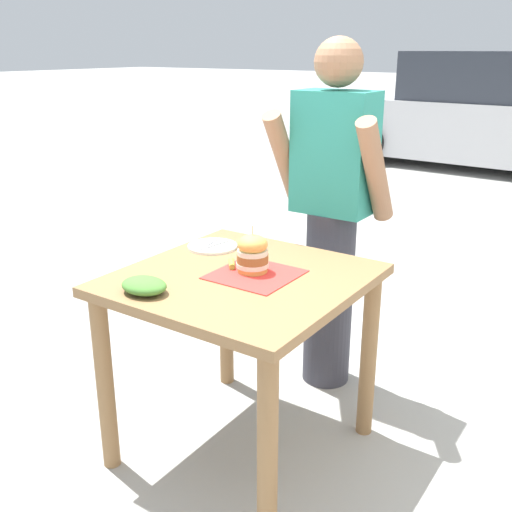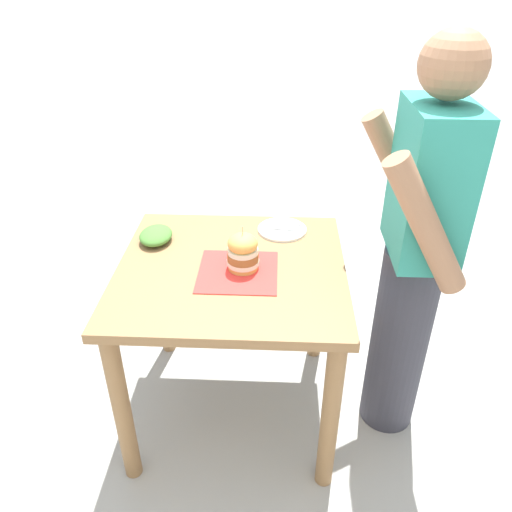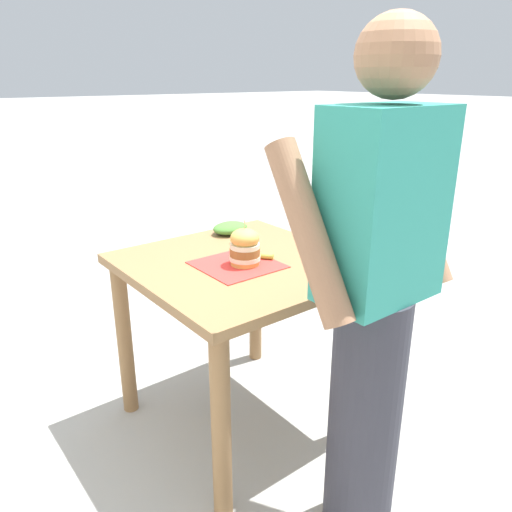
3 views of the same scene
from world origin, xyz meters
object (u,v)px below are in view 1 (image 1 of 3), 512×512
object	(u,v)px
parked_car_near_curb	(477,115)
diner_across_table	(332,215)
side_plate_with_forks	(213,246)
side_salad	(144,285)
pickle_spear	(232,264)
patio_table	(242,309)
sandwich	(253,253)

from	to	relation	value
parked_car_near_curb	diner_across_table	bearing A→B (deg)	-80.78
side_plate_with_forks	parked_car_near_curb	world-z (taller)	parked_car_near_curb
side_salad	pickle_spear	bearing A→B (deg)	75.19
pickle_spear	parked_car_near_curb	size ratio (longest dim) A/B	0.02
pickle_spear	side_plate_with_forks	bearing A→B (deg)	144.83
patio_table	side_plate_with_forks	xyz separation A→B (m)	(-0.31, 0.20, 0.15)
sandwich	patio_table	bearing A→B (deg)	-110.12
side_salad	parked_car_near_curb	size ratio (longest dim) A/B	0.04
sandwich	diner_across_table	distance (m)	0.66
diner_across_table	patio_table	bearing A→B (deg)	-91.66
side_salad	parked_car_near_curb	bearing A→B (deg)	96.43
patio_table	diner_across_table	world-z (taller)	diner_across_table
patio_table	pickle_spear	world-z (taller)	pickle_spear
sandwich	pickle_spear	bearing A→B (deg)	-178.86
pickle_spear	parked_car_near_curb	distance (m)	7.30
patio_table	side_plate_with_forks	bearing A→B (deg)	146.22
side_salad	parked_car_near_curb	world-z (taller)	parked_car_near_curb
pickle_spear	side_salad	size ratio (longest dim) A/B	0.46
side_salad	patio_table	bearing A→B (deg)	61.57
side_plate_with_forks	side_salad	xyz separation A→B (m)	(0.12, -0.55, 0.02)
sandwich	side_plate_with_forks	size ratio (longest dim) A/B	0.85
sandwich	side_plate_with_forks	xyz separation A→B (m)	(-0.32, 0.15, -0.07)
parked_car_near_curb	side_salad	bearing A→B (deg)	-83.57
sandwich	parked_car_near_curb	bearing A→B (deg)	98.37
sandwich	pickle_spear	size ratio (longest dim) A/B	2.27
side_plate_with_forks	pickle_spear	bearing A→B (deg)	-35.17
diner_across_table	parked_car_near_curb	size ratio (longest dim) A/B	0.40
patio_table	parked_car_near_curb	size ratio (longest dim) A/B	0.21
pickle_spear	parked_car_near_curb	world-z (taller)	parked_car_near_curb
patio_table	parked_car_near_curb	xyz separation A→B (m)	(-1.05, 7.29, 0.07)
sandwich	side_plate_with_forks	distance (m)	0.37
pickle_spear	diner_across_table	world-z (taller)	diner_across_table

